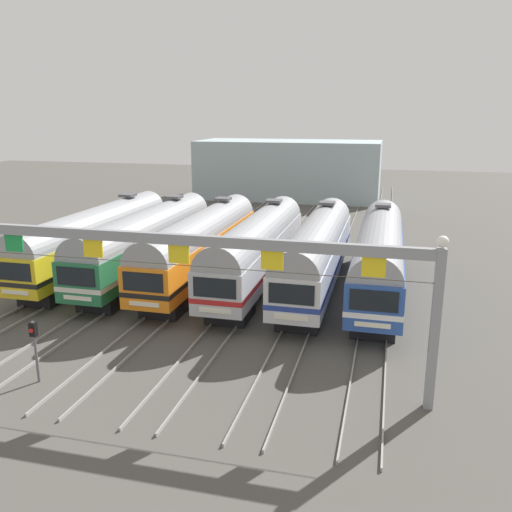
{
  "coord_description": "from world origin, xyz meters",
  "views": [
    {
      "loc": [
        10.31,
        -33.54,
        11.29
      ],
      "look_at": [
        1.72,
        0.65,
        1.85
      ],
      "focal_mm": 37.68,
      "sensor_mm": 36.0,
      "label": 1
    }
  ],
  "objects_px": {
    "commuter_train_yellow": "(97,237)",
    "yard_signal_mast": "(34,340)",
    "commuter_train_blue": "(379,254)",
    "commuter_train_green": "(148,240)",
    "catenary_gantry": "(136,258)",
    "commuter_train_stainless": "(257,246)",
    "commuter_train_silver": "(317,250)",
    "commuter_train_orange": "(201,243)"
  },
  "relations": [
    {
      "from": "commuter_train_yellow",
      "to": "yard_signal_mast",
      "type": "xyz_separation_m",
      "value": [
        5.93,
        -15.41,
        -0.74
      ]
    },
    {
      "from": "commuter_train_blue",
      "to": "commuter_train_green",
      "type": "bearing_deg",
      "value": 180.0
    },
    {
      "from": "commuter_train_yellow",
      "to": "yard_signal_mast",
      "type": "distance_m",
      "value": 16.53
    },
    {
      "from": "commuter_train_blue",
      "to": "catenary_gantry",
      "type": "height_order",
      "value": "catenary_gantry"
    },
    {
      "from": "commuter_train_stainless",
      "to": "yard_signal_mast",
      "type": "bearing_deg",
      "value": -111.04
    },
    {
      "from": "commuter_train_stainless",
      "to": "commuter_train_blue",
      "type": "height_order",
      "value": "same"
    },
    {
      "from": "commuter_train_yellow",
      "to": "commuter_train_silver",
      "type": "xyz_separation_m",
      "value": [
        15.81,
        0.0,
        0.0
      ]
    },
    {
      "from": "commuter_train_blue",
      "to": "yard_signal_mast",
      "type": "bearing_deg",
      "value": -131.92
    },
    {
      "from": "commuter_train_green",
      "to": "yard_signal_mast",
      "type": "xyz_separation_m",
      "value": [
        1.98,
        -15.41,
        -0.74
      ]
    },
    {
      "from": "commuter_train_stainless",
      "to": "commuter_train_silver",
      "type": "distance_m",
      "value": 3.95
    },
    {
      "from": "commuter_train_yellow",
      "to": "yard_signal_mast",
      "type": "relative_size",
      "value": 6.48
    },
    {
      "from": "commuter_train_blue",
      "to": "commuter_train_orange",
      "type": "bearing_deg",
      "value": 180.0
    },
    {
      "from": "commuter_train_green",
      "to": "commuter_train_silver",
      "type": "bearing_deg",
      "value": 0.0
    },
    {
      "from": "commuter_train_silver",
      "to": "yard_signal_mast",
      "type": "xyz_separation_m",
      "value": [
        -9.88,
        -15.41,
        -0.74
      ]
    },
    {
      "from": "commuter_train_stainless",
      "to": "catenary_gantry",
      "type": "distance_m",
      "value": 13.9
    },
    {
      "from": "commuter_train_yellow",
      "to": "commuter_train_green",
      "type": "distance_m",
      "value": 3.95
    },
    {
      "from": "commuter_train_stainless",
      "to": "commuter_train_orange",
      "type": "bearing_deg",
      "value": 180.0
    },
    {
      "from": "commuter_train_green",
      "to": "catenary_gantry",
      "type": "height_order",
      "value": "catenary_gantry"
    },
    {
      "from": "commuter_train_yellow",
      "to": "catenary_gantry",
      "type": "xyz_separation_m",
      "value": [
        9.88,
        -13.5,
        2.65
      ]
    },
    {
      "from": "commuter_train_stainless",
      "to": "commuter_train_blue",
      "type": "distance_m",
      "value": 7.9
    },
    {
      "from": "commuter_train_green",
      "to": "yard_signal_mast",
      "type": "bearing_deg",
      "value": -82.69
    },
    {
      "from": "commuter_train_green",
      "to": "commuter_train_silver",
      "type": "xyz_separation_m",
      "value": [
        11.86,
        0.0,
        0.0
      ]
    },
    {
      "from": "commuter_train_orange",
      "to": "commuter_train_silver",
      "type": "distance_m",
      "value": 7.9
    },
    {
      "from": "commuter_train_silver",
      "to": "commuter_train_blue",
      "type": "xyz_separation_m",
      "value": [
        3.95,
        0.0,
        0.0
      ]
    },
    {
      "from": "commuter_train_silver",
      "to": "catenary_gantry",
      "type": "bearing_deg",
      "value": -113.71
    },
    {
      "from": "commuter_train_stainless",
      "to": "catenary_gantry",
      "type": "bearing_deg",
      "value": -98.33
    },
    {
      "from": "commuter_train_yellow",
      "to": "commuter_train_orange",
      "type": "bearing_deg",
      "value": 0.0
    },
    {
      "from": "commuter_train_orange",
      "to": "commuter_train_blue",
      "type": "bearing_deg",
      "value": 0.0
    },
    {
      "from": "commuter_train_orange",
      "to": "catenary_gantry",
      "type": "distance_m",
      "value": 13.9
    },
    {
      "from": "commuter_train_green",
      "to": "commuter_train_stainless",
      "type": "bearing_deg",
      "value": 0.0
    },
    {
      "from": "commuter_train_stainless",
      "to": "yard_signal_mast",
      "type": "height_order",
      "value": "commuter_train_stainless"
    },
    {
      "from": "commuter_train_yellow",
      "to": "commuter_train_blue",
      "type": "bearing_deg",
      "value": 0.0
    },
    {
      "from": "commuter_train_orange",
      "to": "catenary_gantry",
      "type": "height_order",
      "value": "catenary_gantry"
    },
    {
      "from": "commuter_train_yellow",
      "to": "catenary_gantry",
      "type": "bearing_deg",
      "value": -53.8
    },
    {
      "from": "catenary_gantry",
      "to": "commuter_train_stainless",
      "type": "bearing_deg",
      "value": 81.67
    },
    {
      "from": "commuter_train_green",
      "to": "commuter_train_orange",
      "type": "xyz_separation_m",
      "value": [
        3.95,
        0.0,
        0.0
      ]
    },
    {
      "from": "commuter_train_stainless",
      "to": "commuter_train_blue",
      "type": "relative_size",
      "value": 1.0
    },
    {
      "from": "commuter_train_green",
      "to": "catenary_gantry",
      "type": "xyz_separation_m",
      "value": [
        5.93,
        -13.5,
        2.65
      ]
    },
    {
      "from": "commuter_train_silver",
      "to": "commuter_train_orange",
      "type": "bearing_deg",
      "value": 180.0
    },
    {
      "from": "commuter_train_orange",
      "to": "commuter_train_stainless",
      "type": "xyz_separation_m",
      "value": [
        3.95,
        0.0,
        0.0
      ]
    },
    {
      "from": "commuter_train_yellow",
      "to": "commuter_train_green",
      "type": "bearing_deg",
      "value": 0.0
    },
    {
      "from": "commuter_train_yellow",
      "to": "catenary_gantry",
      "type": "height_order",
      "value": "catenary_gantry"
    }
  ]
}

